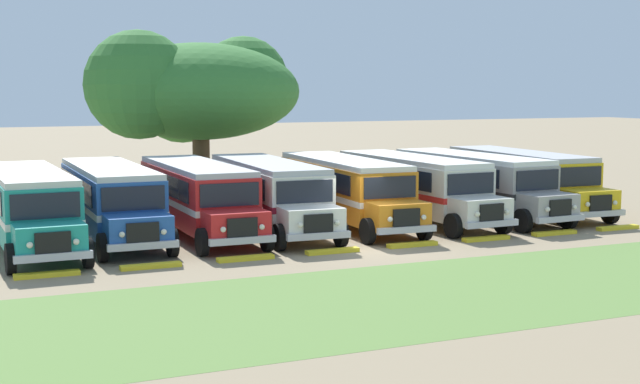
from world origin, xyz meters
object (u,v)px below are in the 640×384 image
parked_bus_slot_3 (269,191)px  parked_bus_slot_7 (522,178)px  parked_bus_slot_1 (111,198)px  parked_bus_slot_2 (198,194)px  parked_bus_slot_0 (29,204)px  parked_bus_slot_4 (346,188)px  parked_bus_slot_5 (414,185)px  parked_bus_slot_6 (474,182)px  broad_shade_tree (193,90)px

parked_bus_slot_3 → parked_bus_slot_7: size_ratio=1.00×
parked_bus_slot_1 → parked_bus_slot_2: bearing=84.5°
parked_bus_slot_0 → parked_bus_slot_4: same height
parked_bus_slot_5 → parked_bus_slot_4: bearing=-93.9°
parked_bus_slot_5 → parked_bus_slot_7: 6.26m
parked_bus_slot_2 → parked_bus_slot_6: 13.00m
parked_bus_slot_4 → parked_bus_slot_6: size_ratio=1.00×
parked_bus_slot_4 → broad_shade_tree: 13.67m
parked_bus_slot_1 → broad_shade_tree: bearing=151.0°
parked_bus_slot_1 → parked_bus_slot_2: same height
parked_bus_slot_2 → parked_bus_slot_7: (16.04, 0.12, 0.00)m
parked_bus_slot_3 → broad_shade_tree: broad_shade_tree is taller
parked_bus_slot_1 → parked_bus_slot_7: size_ratio=1.00×
parked_bus_slot_2 → parked_bus_slot_7: 16.04m
parked_bus_slot_0 → parked_bus_slot_6: same height
parked_bus_slot_3 → parked_bus_slot_4: bearing=92.1°
parked_bus_slot_4 → parked_bus_slot_6: bearing=91.3°
broad_shade_tree → parked_bus_slot_6: bearing=-52.9°
parked_bus_slot_3 → parked_bus_slot_6: same height
parked_bus_slot_0 → parked_bus_slot_1: 3.24m
parked_bus_slot_2 → parked_bus_slot_0: bearing=-85.5°
parked_bus_slot_0 → parked_bus_slot_7: same height
parked_bus_slot_3 → parked_bus_slot_1: bearing=-92.2°
parked_bus_slot_4 → parked_bus_slot_6: (6.49, -0.11, 0.00)m
parked_bus_slot_2 → parked_bus_slot_5: bearing=88.3°
parked_bus_slot_0 → parked_bus_slot_4: size_ratio=1.00×
parked_bus_slot_3 → parked_bus_slot_4: 3.50m
parked_bus_slot_2 → parked_bus_slot_7: bearing=91.0°
parked_bus_slot_0 → parked_bus_slot_6: (19.53, 0.08, 0.00)m
parked_bus_slot_1 → parked_bus_slot_5: same height
parked_bus_slot_1 → broad_shade_tree: size_ratio=0.92×
parked_bus_slot_5 → broad_shade_tree: bearing=-155.1°
parked_bus_slot_6 → parked_bus_slot_1: bearing=-95.5°
parked_bus_slot_5 → parked_bus_slot_1: bearing=-95.0°
parked_bus_slot_3 → broad_shade_tree: 13.27m
parked_bus_slot_4 → parked_bus_slot_1: bearing=-91.2°
parked_bus_slot_7 → broad_shade_tree: size_ratio=0.93×
parked_bus_slot_0 → parked_bus_slot_7: bearing=90.3°
parked_bus_slot_0 → broad_shade_tree: bearing=141.2°
parked_bus_slot_2 → parked_bus_slot_3: bearing=86.5°
parked_bus_slot_0 → parked_bus_slot_1: size_ratio=1.00×
parked_bus_slot_3 → parked_bus_slot_4: same height
parked_bus_slot_0 → parked_bus_slot_3: size_ratio=1.00×
parked_bus_slot_1 → parked_bus_slot_5: bearing=87.2°
parked_bus_slot_1 → parked_bus_slot_3: bearing=85.3°
parked_bus_slot_1 → parked_bus_slot_3: same height
parked_bus_slot_7 → parked_bus_slot_1: bearing=-88.2°
parked_bus_slot_3 → parked_bus_slot_4: (3.50, -0.05, 0.00)m
parked_bus_slot_1 → parked_bus_slot_4: size_ratio=1.00×
parked_bus_slot_6 → broad_shade_tree: broad_shade_tree is taller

